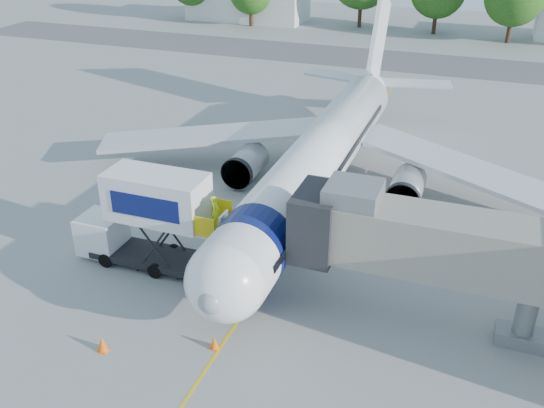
% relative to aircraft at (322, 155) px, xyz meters
% --- Properties ---
extents(ground, '(160.00, 160.00, 0.00)m').
position_rel_aircraft_xyz_m(ground, '(0.00, -4.12, -2.95)').
color(ground, gray).
rests_on(ground, ground).
extents(guidance_line, '(0.15, 70.00, 0.01)m').
position_rel_aircraft_xyz_m(guidance_line, '(0.00, -4.12, -2.94)').
color(guidance_line, yellow).
rests_on(guidance_line, ground).
extents(taxiway_strip, '(120.00, 10.00, 0.01)m').
position_rel_aircraft_xyz_m(taxiway_strip, '(0.00, 37.88, -2.94)').
color(taxiway_strip, '#59595B').
rests_on(taxiway_strip, ground).
extents(aircraft, '(34.17, 37.73, 11.35)m').
position_rel_aircraft_xyz_m(aircraft, '(0.00, 0.00, 0.00)').
color(aircraft, white).
rests_on(aircraft, ground).
extents(jet_bridge, '(13.90, 3.20, 6.60)m').
position_rel_aircraft_xyz_m(jet_bridge, '(7.99, -11.12, 1.39)').
color(jet_bridge, gray).
rests_on(jet_bridge, ground).
extents(catering_hiloader, '(8.50, 2.44, 5.50)m').
position_rel_aircraft_xyz_m(catering_hiloader, '(-6.27, -11.12, -0.19)').
color(catering_hiloader, black).
rests_on(catering_hiloader, ground).
extents(safety_cone_a, '(0.41, 0.41, 0.65)m').
position_rel_aircraft_xyz_m(safety_cone_a, '(-0.23, -16.13, -2.63)').
color(safety_cone_a, '#FF610D').
rests_on(safety_cone_a, ground).
extents(safety_cone_b, '(0.48, 0.48, 0.76)m').
position_rel_aircraft_xyz_m(safety_cone_b, '(-4.79, -17.98, -2.58)').
color(safety_cone_b, '#FF610D').
rests_on(safety_cone_b, ground).
extents(outbuilding_left, '(18.40, 8.40, 5.30)m').
position_rel_aircraft_xyz_m(outbuilding_left, '(-28.00, 55.88, -0.29)').
color(outbuilding_left, silver).
rests_on(outbuilding_left, ground).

